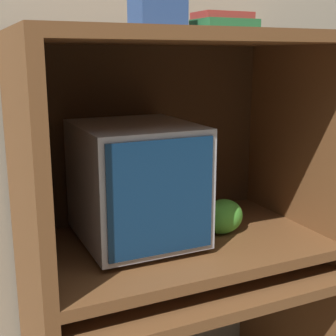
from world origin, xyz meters
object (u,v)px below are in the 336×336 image
object	(u,v)px
snack_bag	(223,216)
book_stack	(224,22)
crt_monitor	(136,182)
storage_box	(157,13)
mouse	(233,268)
keyboard	(150,284)

from	to	relation	value
snack_bag	book_stack	world-z (taller)	book_stack
crt_monitor	storage_box	size ratio (longest dim) A/B	2.92
storage_box	book_stack	bearing A→B (deg)	-7.88
snack_bag	storage_box	size ratio (longest dim) A/B	1.05
crt_monitor	mouse	size ratio (longest dim) A/B	6.27
mouse	snack_bag	size ratio (longest dim) A/B	0.45
snack_bag	storage_box	bearing A→B (deg)	-177.02
crt_monitor	storage_box	bearing A→B (deg)	-53.94
snack_bag	book_stack	bearing A→B (deg)	-135.23
keyboard	snack_bag	size ratio (longest dim) A/B	3.03
keyboard	book_stack	xyz separation A→B (m)	(0.28, 0.06, 0.80)
keyboard	book_stack	distance (m)	0.85
keyboard	snack_bag	xyz separation A→B (m)	(0.33, 0.11, 0.14)
keyboard	storage_box	bearing A→B (deg)	53.14
book_stack	storage_box	size ratio (longest dim) A/B	1.25
mouse	book_stack	bearing A→B (deg)	99.14
keyboard	storage_box	world-z (taller)	storage_box
snack_bag	book_stack	distance (m)	0.66
keyboard	snack_bag	distance (m)	0.37
crt_monitor	storage_box	xyz separation A→B (m)	(0.05, -0.07, 0.54)
crt_monitor	book_stack	size ratio (longest dim) A/B	2.35
keyboard	book_stack	bearing A→B (deg)	12.76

